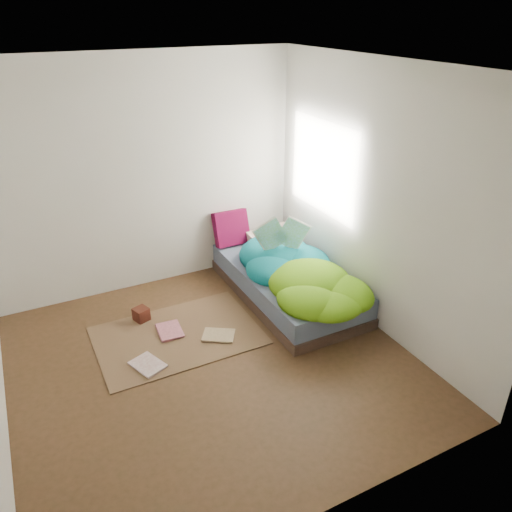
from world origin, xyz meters
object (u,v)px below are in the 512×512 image
(pillow_magenta, at_px, (231,228))
(wooden_box, at_px, (141,314))
(bed, at_px, (287,283))
(floor_book_a, at_px, (137,371))
(open_book, at_px, (282,226))
(floor_book_b, at_px, (158,333))

(pillow_magenta, relative_size, wooden_box, 3.04)
(bed, height_order, wooden_box, bed)
(wooden_box, distance_m, floor_book_a, 0.85)
(pillow_magenta, bearing_deg, open_book, -72.79)
(floor_book_a, bearing_deg, bed, -5.01)
(wooden_box, height_order, floor_book_b, wooden_box)
(bed, relative_size, floor_book_b, 6.30)
(bed, height_order, floor_book_b, bed)
(bed, distance_m, pillow_magenta, 1.02)
(bed, bearing_deg, open_book, 104.78)
(wooden_box, bearing_deg, bed, -9.29)
(pillow_magenta, xyz_separation_m, open_book, (0.24, -0.81, 0.28))
(pillow_magenta, distance_m, floor_book_a, 2.23)
(floor_book_a, distance_m, floor_book_b, 0.58)
(wooden_box, xyz_separation_m, floor_book_b, (0.07, -0.34, -0.05))
(bed, bearing_deg, floor_book_a, -163.90)
(floor_book_b, bearing_deg, wooden_box, 107.05)
(open_book, distance_m, floor_book_b, 1.73)
(bed, bearing_deg, floor_book_b, -177.22)
(bed, relative_size, wooden_box, 14.41)
(bed, height_order, floor_book_a, bed)
(bed, distance_m, floor_book_b, 1.55)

